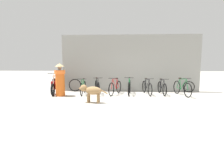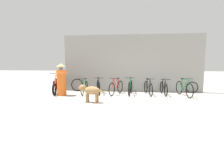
# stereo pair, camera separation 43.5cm
# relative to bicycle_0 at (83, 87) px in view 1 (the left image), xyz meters

# --- Properties ---
(ground_plane) EXTENTS (60.00, 60.00, 0.00)m
(ground_plane) POSITION_rel_bicycle_0_xyz_m (2.50, -2.02, -0.35)
(ground_plane) COLOR #ADA89E
(shop_wall_back) EXTENTS (7.81, 0.20, 3.21)m
(shop_wall_back) POSITION_rel_bicycle_0_xyz_m (2.50, 1.08, 1.26)
(shop_wall_back) COLOR gray
(shop_wall_back) RESTS_ON ground
(bicycle_0) EXTENTS (0.46, 1.71, 0.84)m
(bicycle_0) POSITION_rel_bicycle_0_xyz_m (0.00, 0.00, 0.00)
(bicycle_0) COLOR black
(bicycle_0) RESTS_ON ground
(bicycle_1) EXTENTS (0.56, 1.65, 0.89)m
(bicycle_1) POSITION_rel_bicycle_0_xyz_m (0.74, 0.09, 0.01)
(bicycle_1) COLOR black
(bicycle_1) RESTS_ON ground
(bicycle_2) EXTENTS (0.65, 1.63, 0.88)m
(bicycle_2) POSITION_rel_bicycle_0_xyz_m (1.70, -0.00, 0.01)
(bicycle_2) COLOR black
(bicycle_2) RESTS_ON ground
(bicycle_3) EXTENTS (0.46, 1.70, 0.91)m
(bicycle_3) POSITION_rel_bicycle_0_xyz_m (2.42, 0.06, 0.02)
(bicycle_3) COLOR black
(bicycle_3) RESTS_ON ground
(bicycle_4) EXTENTS (0.46, 1.73, 0.86)m
(bicycle_4) POSITION_rel_bicycle_0_xyz_m (3.34, 0.09, 0.01)
(bicycle_4) COLOR black
(bicycle_4) RESTS_ON ground
(bicycle_5) EXTENTS (0.46, 1.63, 0.84)m
(bicycle_5) POSITION_rel_bicycle_0_xyz_m (4.12, 0.12, -0.01)
(bicycle_5) COLOR black
(bicycle_5) RESTS_ON ground
(bicycle_6) EXTENTS (0.48, 1.74, 0.91)m
(bicycle_6) POSITION_rel_bicycle_0_xyz_m (5.06, -0.13, 0.03)
(bicycle_6) COLOR black
(bicycle_6) RESTS_ON ground
(motorcycle) EXTENTS (0.58, 1.86, 1.11)m
(motorcycle) POSITION_rel_bicycle_0_xyz_m (-1.48, -0.02, 0.09)
(motorcycle) COLOR black
(motorcycle) RESTS_ON ground
(stray_dog) EXTENTS (1.23, 0.46, 0.74)m
(stray_dog) POSITION_rel_bicycle_0_xyz_m (0.78, -2.01, 0.15)
(stray_dog) COLOR #997247
(stray_dog) RESTS_ON ground
(person_in_robes) EXTENTS (0.55, 0.55, 1.61)m
(person_in_robes) POSITION_rel_bicycle_0_xyz_m (-1.01, -0.61, 0.47)
(person_in_robes) COLOR orange
(person_in_robes) RESTS_ON ground
(spare_tire_left) EXTENTS (0.62, 0.14, 0.62)m
(spare_tire_left) POSITION_rel_bicycle_0_xyz_m (5.76, 0.84, -0.04)
(spare_tire_left) COLOR black
(spare_tire_left) RESTS_ON ground
(spare_tire_right) EXTENTS (0.72, 0.07, 0.72)m
(spare_tire_right) POSITION_rel_bicycle_0_xyz_m (-0.66, 0.82, 0.01)
(spare_tire_right) COLOR black
(spare_tire_right) RESTS_ON ground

